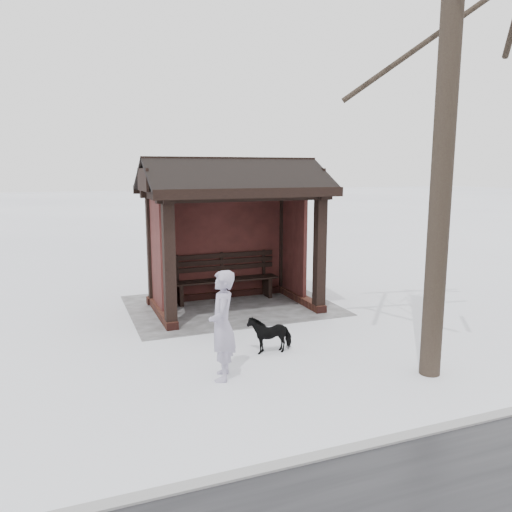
% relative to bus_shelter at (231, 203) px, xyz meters
% --- Properties ---
extents(ground, '(120.00, 120.00, 0.00)m').
position_rel_bus_shelter_xyz_m(ground, '(0.00, 0.16, -2.17)').
color(ground, white).
rests_on(ground, ground).
extents(kerb, '(120.00, 0.15, 0.06)m').
position_rel_bus_shelter_xyz_m(kerb, '(0.00, 5.66, -2.16)').
color(kerb, gray).
rests_on(kerb, ground).
extents(trampled_patch, '(4.20, 3.20, 0.02)m').
position_rel_bus_shelter_xyz_m(trampled_patch, '(0.00, -0.04, -2.16)').
color(trampled_patch, gray).
rests_on(trampled_patch, ground).
extents(bus_shelter, '(3.60, 2.40, 3.09)m').
position_rel_bus_shelter_xyz_m(bus_shelter, '(0.00, 0.00, 0.00)').
color(bus_shelter, '#371814').
rests_on(bus_shelter, ground).
extents(pedestrian, '(0.53, 0.64, 1.52)m').
position_rel_bus_shelter_xyz_m(pedestrian, '(1.27, 3.45, -1.40)').
color(pedestrian, '#9D96B0').
rests_on(pedestrian, ground).
extents(dog, '(0.69, 0.33, 0.57)m').
position_rel_bus_shelter_xyz_m(dog, '(0.26, 2.72, -1.88)').
color(dog, black).
rests_on(dog, ground).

